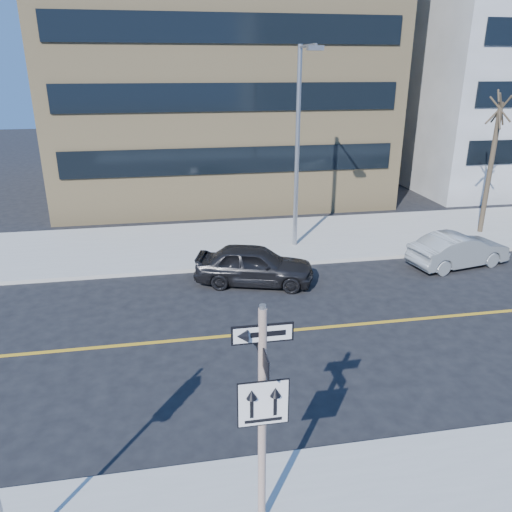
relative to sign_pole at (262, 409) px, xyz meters
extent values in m
plane|color=black|center=(0.00, 2.51, -2.44)|extent=(120.00, 120.00, 0.00)
cylinder|color=beige|center=(0.00, 0.01, -0.29)|extent=(0.13, 0.13, 4.00)
cylinder|color=gray|center=(0.00, 0.01, 1.74)|extent=(0.10, 0.10, 0.06)
cube|color=black|center=(0.00, 0.01, 1.31)|extent=(0.92, 0.03, 0.30)
cube|color=black|center=(0.00, 0.01, 0.96)|extent=(0.03, 0.92, 0.30)
cube|color=white|center=(0.00, -0.07, 0.16)|extent=(0.80, 0.03, 0.80)
imported|color=black|center=(1.65, 10.12, -1.72)|extent=(2.82, 4.53, 1.44)
imported|color=gray|center=(9.80, 10.40, -1.78)|extent=(2.14, 4.20, 1.32)
cylinder|color=gray|center=(4.00, 13.51, 1.71)|extent=(0.18, 0.18, 8.00)
cylinder|color=gray|center=(4.00, 12.51, 5.61)|extent=(0.10, 2.20, 0.10)
cube|color=gray|center=(4.00, 11.51, 5.51)|extent=(0.55, 0.30, 0.16)
cylinder|color=#3B3022|center=(13.00, 13.81, 0.61)|extent=(0.22, 0.22, 5.80)
cube|color=tan|center=(2.00, 27.51, 6.56)|extent=(18.00, 18.00, 18.00)
camera|label=1|loc=(-1.20, -6.19, 4.91)|focal=35.00mm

